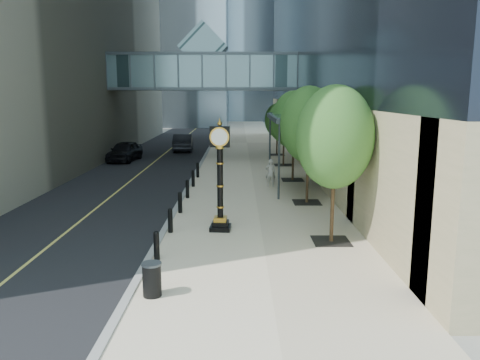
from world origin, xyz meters
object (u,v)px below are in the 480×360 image
at_px(trash_bin, 152,280).
at_px(pedestrian, 271,173).
at_px(car_far, 183,142).
at_px(car_near, 125,151).
at_px(street_clock, 220,184).

xyz_separation_m(trash_bin, pedestrian, (4.33, 15.68, 0.40)).
relative_size(pedestrian, car_far, 0.33).
height_order(trash_bin, car_near, car_near).
bearing_deg(trash_bin, car_far, 95.23).
relative_size(pedestrian, car_near, 0.34).
relative_size(street_clock, pedestrian, 2.64).
bearing_deg(trash_bin, street_clock, 75.67).
xyz_separation_m(street_clock, trash_bin, (-1.64, -6.44, -1.48)).
xyz_separation_m(trash_bin, car_far, (-3.13, 34.20, 0.36)).
bearing_deg(car_far, pedestrian, 108.51).
distance_m(street_clock, car_far, 28.20).
relative_size(street_clock, trash_bin, 4.96).
distance_m(pedestrian, car_near, 16.23).
bearing_deg(car_far, trash_bin, 91.80).
relative_size(trash_bin, car_far, 0.17).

